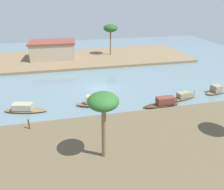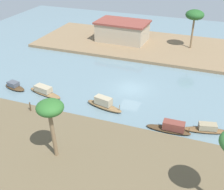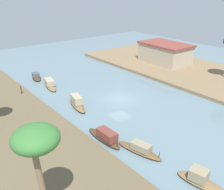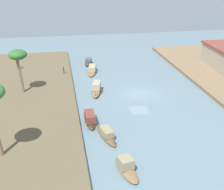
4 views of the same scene
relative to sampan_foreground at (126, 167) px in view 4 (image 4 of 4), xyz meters
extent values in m
plane|color=slate|center=(-15.47, 5.45, -0.43)|extent=(75.46, 75.46, 0.00)
cube|color=brown|center=(-15.47, -10.71, -0.20)|extent=(43.15, 15.16, 0.47)
ellipsoid|color=brown|center=(0.09, 0.02, -0.25)|extent=(3.86, 1.90, 0.37)
cube|color=gray|center=(-0.13, -0.03, 0.35)|extent=(1.43, 1.32, 0.83)
ellipsoid|color=brown|center=(-25.08, 0.27, -0.26)|extent=(5.12, 2.19, 0.35)
cube|color=tan|center=(-25.32, 0.32, 0.27)|extent=(2.39, 1.50, 0.70)
ellipsoid|color=#47331E|center=(-9.13, -2.00, -0.24)|extent=(4.59, 1.13, 0.38)
cube|color=brown|center=(-8.64, -1.99, 0.37)|extent=(2.17, 1.02, 0.83)
cylinder|color=#47331E|center=(-7.12, -1.97, 0.17)|extent=(0.07, 0.07, 0.52)
ellipsoid|color=brown|center=(-16.93, -0.13, -0.19)|extent=(4.82, 2.15, 0.49)
cube|color=tan|center=(-17.04, -0.11, 0.51)|extent=(2.16, 1.35, 0.89)
cylinder|color=brown|center=(-14.92, -0.60, 0.33)|extent=(0.07, 0.07, 0.64)
ellipsoid|color=#47331E|center=(-29.53, 0.14, -0.23)|extent=(3.46, 1.87, 0.40)
cube|color=#4C515B|center=(-29.71, 0.18, 0.24)|extent=(1.53, 1.25, 0.55)
ellipsoid|color=brown|center=(-5.62, -0.75, -0.25)|extent=(4.62, 1.97, 0.36)
cube|color=gray|center=(-5.43, -0.71, 0.23)|extent=(1.92, 1.24, 0.61)
cylinder|color=brown|center=(-3.69, -0.33, 0.21)|extent=(0.07, 0.07, 0.64)
cylinder|color=#4C664C|center=(-27.47, -11.25, 0.46)|extent=(0.32, 0.32, 0.84)
cube|color=#232328|center=(-27.47, -11.25, 1.21)|extent=(0.21, 0.39, 0.67)
sphere|color=#9E7556|center=(-27.47, -11.25, 1.66)|extent=(0.23, 0.23, 0.23)
cylinder|color=#4C3823|center=(-24.06, -4.24, 0.56)|extent=(0.14, 0.14, 1.06)
cylinder|color=#7F6647|center=(-17.67, -9.79, 2.32)|extent=(0.35, 0.69, 4.58)
ellipsoid|color=#2D6628|center=(-17.67, -9.79, 5.06)|extent=(2.29, 2.29, 1.26)
camera|label=1|loc=(-20.03, -23.14, 11.90)|focal=34.23mm
camera|label=2|loc=(-5.98, -26.68, 17.44)|focal=46.88mm
camera|label=3|loc=(7.53, -14.34, 13.11)|focal=41.09mm
camera|label=4|loc=(19.16, -4.73, 15.03)|focal=47.23mm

